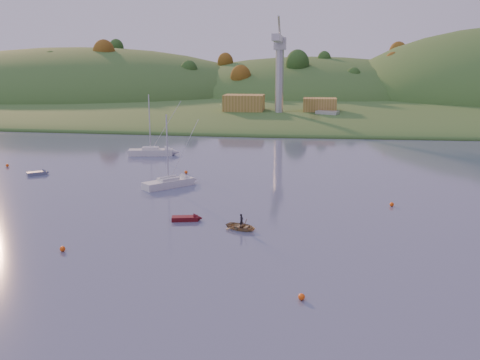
# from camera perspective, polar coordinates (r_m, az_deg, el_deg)

# --- Properties ---
(far_shore) EXTENTS (620.00, 220.00, 1.50)m
(far_shore) POSITION_cam_1_polar(r_m,az_deg,el_deg) (256.87, 5.31, 8.94)
(far_shore) COLOR #295020
(far_shore) RESTS_ON ground
(shore_slope) EXTENTS (640.00, 150.00, 7.00)m
(shore_slope) POSITION_cam_1_polar(r_m,az_deg,el_deg) (192.14, 4.43, 7.69)
(shore_slope) COLOR #295020
(shore_slope) RESTS_ON ground
(hill_left) EXTENTS (170.00, 140.00, 44.00)m
(hill_left) POSITION_cam_1_polar(r_m,az_deg,el_deg) (248.26, -16.49, 8.35)
(hill_left) COLOR #295020
(hill_left) RESTS_ON ground
(hill_center) EXTENTS (140.00, 120.00, 36.00)m
(hill_center) POSITION_cam_1_polar(r_m,az_deg,el_deg) (236.68, 7.54, 8.57)
(hill_center) COLOR #295020
(hill_center) RESTS_ON ground
(hillside_trees) EXTENTS (280.00, 50.00, 32.00)m
(hillside_trees) POSITION_cam_1_polar(r_m,az_deg,el_deg) (212.04, 4.76, 8.15)
(hillside_trees) COLOR #1F4B1B
(hillside_trees) RESTS_ON ground
(wharf) EXTENTS (42.00, 16.00, 2.40)m
(wharf) POSITION_cam_1_polar(r_m,az_deg,el_deg) (149.03, 5.37, 6.67)
(wharf) COLOR slate
(wharf) RESTS_ON ground
(shed_west) EXTENTS (11.00, 8.00, 4.80)m
(shed_west) POSITION_cam_1_polar(r_m,az_deg,el_deg) (150.79, 0.43, 8.17)
(shed_west) COLOR olive
(shed_west) RESTS_ON wharf
(shed_east) EXTENTS (9.00, 7.00, 4.00)m
(shed_east) POSITION_cam_1_polar(r_m,az_deg,el_deg) (150.60, 8.50, 7.87)
(shed_east) COLOR olive
(shed_east) RESTS_ON wharf
(dock_crane) EXTENTS (3.20, 28.00, 20.30)m
(dock_crane) POSITION_cam_1_polar(r_m,az_deg,el_deg) (144.75, 4.23, 12.85)
(dock_crane) COLOR #B7B7BC
(dock_crane) RESTS_ON wharf
(sailboat_near) EXTENTS (6.36, 6.63, 9.81)m
(sailboat_near) POSITION_cam_1_polar(r_m,az_deg,el_deg) (72.68, -7.66, -0.25)
(sailboat_near) COLOR silver
(sailboat_near) RESTS_ON ground
(sailboat_far) EXTENTS (8.12, 3.89, 10.82)m
(sailboat_far) POSITION_cam_1_polar(r_m,az_deg,el_deg) (97.47, -9.51, 3.04)
(sailboat_far) COLOR silver
(sailboat_far) RESTS_ON ground
(canoe) EXTENTS (3.95, 3.48, 0.68)m
(canoe) POSITION_cam_1_polar(r_m,az_deg,el_deg) (54.31, 0.16, -4.98)
(canoe) COLOR tan
(canoe) RESTS_ON ground
(paddler) EXTENTS (0.52, 0.60, 1.40)m
(paddler) POSITION_cam_1_polar(r_m,az_deg,el_deg) (54.20, 0.16, -4.61)
(paddler) COLOR black
(paddler) RESTS_ON ground
(red_tender) EXTENTS (3.47, 1.80, 1.13)m
(red_tender) POSITION_cam_1_polar(r_m,az_deg,el_deg) (57.59, -5.25, -4.10)
(red_tender) COLOR #530B11
(red_tender) RESTS_ON ground
(grey_dinghy) EXTENTS (3.27, 2.91, 1.20)m
(grey_dinghy) POSITION_cam_1_polar(r_m,az_deg,el_deg) (85.46, -20.45, 0.72)
(grey_dinghy) COLOR slate
(grey_dinghy) RESTS_ON ground
(work_vessel) EXTENTS (14.46, 9.39, 3.50)m
(work_vessel) POSITION_cam_1_polar(r_m,az_deg,el_deg) (144.97, 9.28, 6.41)
(work_vessel) COLOR slate
(work_vessel) RESTS_ON ground
(buoy_0) EXTENTS (0.50, 0.50, 0.50)m
(buoy_0) POSITION_cam_1_polar(r_m,az_deg,el_deg) (39.43, 6.58, -12.28)
(buoy_0) COLOR #F6530C
(buoy_0) RESTS_ON ground
(buoy_1) EXTENTS (0.50, 0.50, 0.50)m
(buoy_1) POSITION_cam_1_polar(r_m,az_deg,el_deg) (65.20, 15.88, -2.52)
(buoy_1) COLOR #F6530C
(buoy_1) RESTS_ON ground
(buoy_2) EXTENTS (0.50, 0.50, 0.50)m
(buoy_2) POSITION_cam_1_polar(r_m,az_deg,el_deg) (93.47, -23.57, 1.44)
(buoy_2) COLOR #F6530C
(buoy_2) RESTS_ON ground
(buoy_3) EXTENTS (0.50, 0.50, 0.50)m
(buoy_3) POSITION_cam_1_polar(r_m,az_deg,el_deg) (81.00, -5.77, 0.85)
(buoy_3) COLOR #F6530C
(buoy_3) RESTS_ON ground
(buoy_4) EXTENTS (0.50, 0.50, 0.50)m
(buoy_4) POSITION_cam_1_polar(r_m,az_deg,el_deg) (50.93, -18.40, -6.98)
(buoy_4) COLOR #F6530C
(buoy_4) RESTS_ON ground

